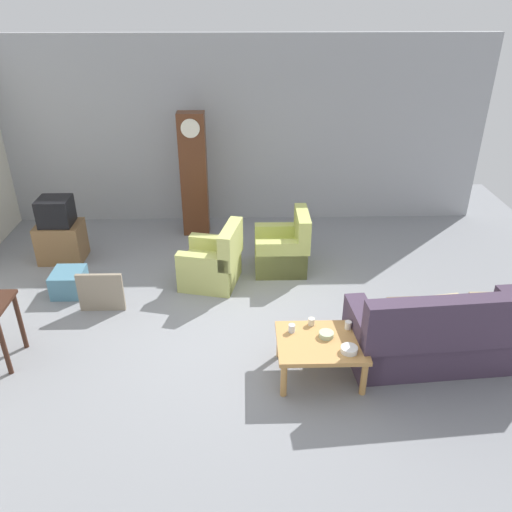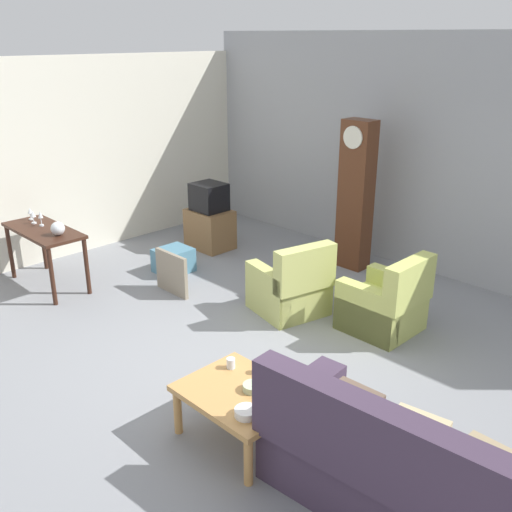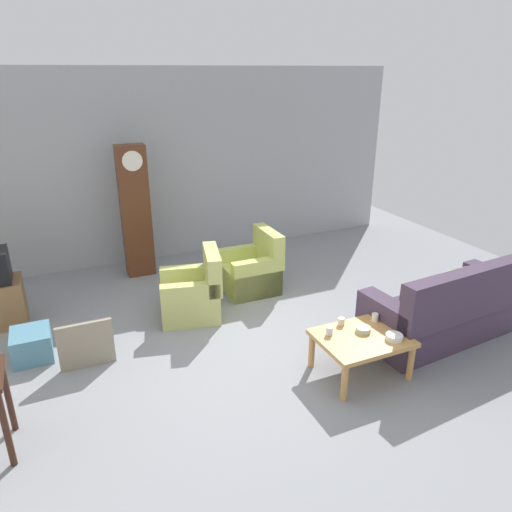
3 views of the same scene
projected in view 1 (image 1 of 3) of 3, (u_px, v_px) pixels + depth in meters
ground_plane at (246, 330)px, 6.50m from camera, size 10.40×10.40×0.00m
garage_door_wall at (244, 132)px, 8.92m from camera, size 8.40×0.16×3.20m
couch_floral at (443, 335)px, 5.82m from camera, size 2.16×1.04×1.04m
armchair_olive_near at (213, 264)px, 7.39m from camera, size 0.94×0.92×0.92m
armchair_olive_far at (283, 250)px, 7.78m from camera, size 0.79×0.76×0.92m
coffee_table_wood at (321, 346)px, 5.59m from camera, size 0.96×0.76×0.46m
grandfather_clock at (194, 175)px, 8.56m from camera, size 0.44×0.30×2.09m
tv_stand_cabinet at (62, 242)px, 8.04m from camera, size 0.68×0.52×0.61m
tv_crt at (55, 211)px, 7.79m from camera, size 0.48×0.44×0.42m
framed_picture_leaning at (101, 292)px, 6.78m from camera, size 0.60×0.05×0.55m
storage_box_blue at (69, 282)px, 7.22m from camera, size 0.43×0.48×0.34m
cup_white_porcelain at (348, 325)px, 5.74m from camera, size 0.08×0.08×0.09m
cup_blue_rimmed at (292, 328)px, 5.69m from camera, size 0.07×0.07×0.09m
cup_cream_tall at (311, 322)px, 5.80m from camera, size 0.08×0.08×0.08m
bowl_white_stacked at (349, 350)px, 5.38m from camera, size 0.18×0.18×0.06m
bowl_shallow_green at (326, 334)px, 5.61m from camera, size 0.16×0.16×0.06m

